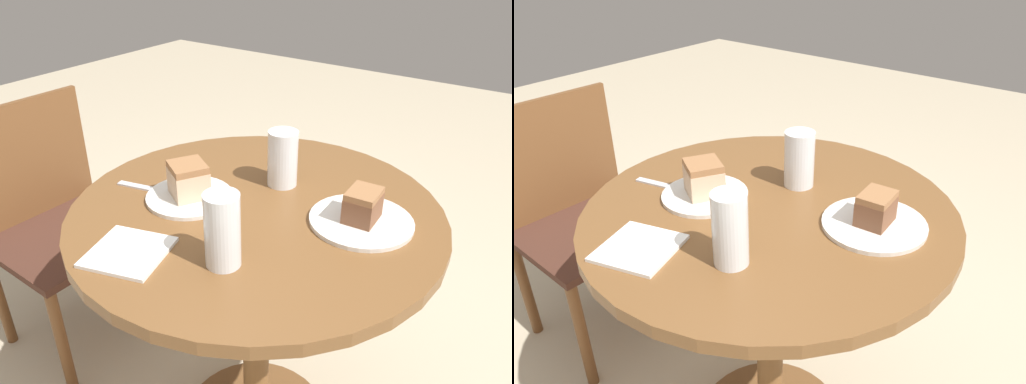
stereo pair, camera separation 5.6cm
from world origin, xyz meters
TOP-DOWN VIEW (x-y plane):
  - table at (0.00, 0.00)m, footprint 0.87×0.87m
  - chair at (-0.02, 0.81)m, footprint 0.49×0.43m
  - plate_near at (-0.06, 0.15)m, footprint 0.21×0.21m
  - plate_far at (0.08, -0.23)m, footprint 0.23×0.23m
  - cake_slice_near at (-0.06, 0.15)m, footprint 0.11×0.12m
  - cake_slice_far at (0.08, -0.23)m, footprint 0.09×0.07m
  - glass_lemonade at (-0.21, -0.07)m, footprint 0.07×0.07m
  - glass_water at (0.13, 0.01)m, footprint 0.07×0.07m
  - napkin_stack at (-0.30, 0.10)m, footprint 0.19×0.19m
  - fork at (-0.09, 0.28)m, footprint 0.05×0.15m

SIDE VIEW (x-z plane):
  - chair at x=-0.02m, z-range 0.03..0.88m
  - table at x=0.00m, z-range 0.21..0.98m
  - fork at x=-0.09m, z-range 0.78..0.78m
  - napkin_stack at x=-0.30m, z-range 0.78..0.78m
  - plate_near at x=-0.06m, z-range 0.78..0.79m
  - plate_far at x=0.08m, z-range 0.78..0.79m
  - cake_slice_far at x=0.08m, z-range 0.79..0.86m
  - cake_slice_near at x=-0.06m, z-range 0.79..0.87m
  - glass_water at x=0.13m, z-range 0.77..0.91m
  - glass_lemonade at x=-0.21m, z-range 0.77..0.92m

